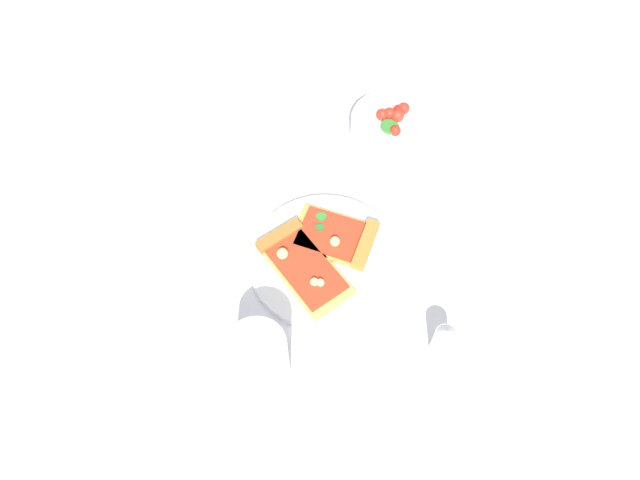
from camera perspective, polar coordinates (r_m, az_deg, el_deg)
name	(u,v)px	position (r m, az deg, el deg)	size (l,w,h in m)	color
ground_plane	(320,246)	(0.92, 0.02, -0.60)	(2.40, 2.40, 0.00)	silver
plate	(325,260)	(0.90, 0.51, -1.92)	(0.24, 0.24, 0.01)	white
pizza_slice_near	(340,238)	(0.90, 1.95, 0.20)	(0.15, 0.14, 0.02)	gold
pizza_slice_far	(300,263)	(0.88, -1.94, -2.26)	(0.16, 0.08, 0.02)	#E5B256
salad_bowl	(387,128)	(1.03, 6.60, 10.80)	(0.13, 0.13, 0.08)	white
soda_glass	(259,360)	(0.79, -5.99, -11.58)	(0.08, 0.08, 0.10)	silver
paper_napkin	(195,169)	(1.03, -12.07, 6.82)	(0.10, 0.14, 0.00)	white
pepper_shaker	(444,340)	(0.83, 11.99, -9.56)	(0.03, 0.03, 0.07)	silver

